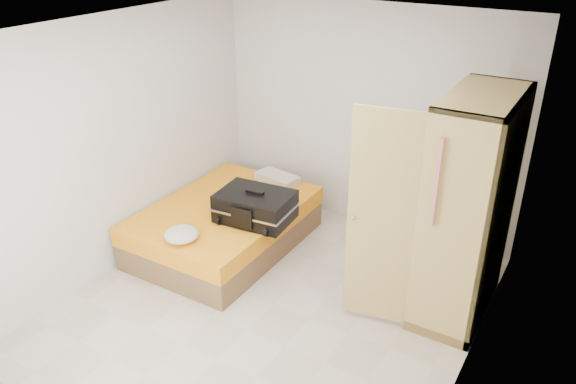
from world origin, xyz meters
The scene contains 7 objects.
room centered at (0.00, 0.00, 1.30)m, with size 4.00×4.02×2.60m.
bed centered at (-1.05, 0.65, 0.25)m, with size 1.42×2.02×0.50m.
wardrobe centered at (1.45, 0.85, 1.00)m, with size 1.16×1.28×2.10m.
person centered at (0.84, 1.03, 0.88)m, with size 0.64×0.42×1.76m, color #B50B1D.
suitcase centered at (-0.59, 0.59, 0.65)m, with size 0.83×0.64×0.33m.
round_cushion centered at (-0.97, -0.14, 0.56)m, with size 0.34×0.34×0.13m, color silver.
pillow centered at (-0.89, 1.50, 0.55)m, with size 0.52×0.27×0.10m, color silver.
Camera 1 is at (2.39, -3.70, 3.37)m, focal length 35.00 mm.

